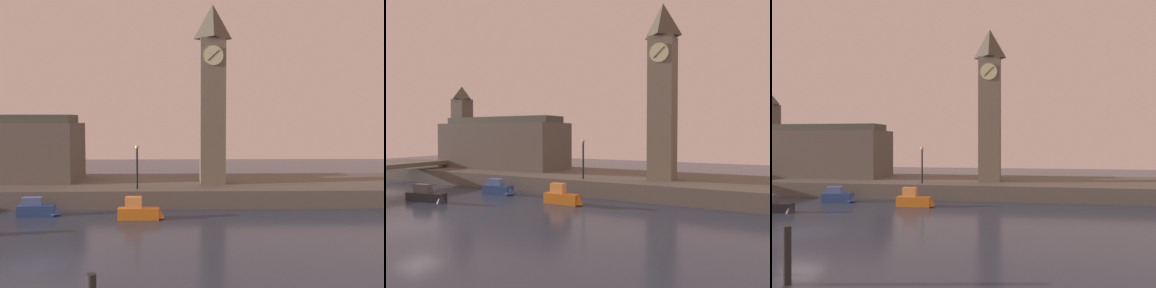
# 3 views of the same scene
# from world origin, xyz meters

# --- Properties ---
(ground_plane) EXTENTS (120.00, 120.00, 0.00)m
(ground_plane) POSITION_xyz_m (0.00, 0.00, 0.00)
(ground_plane) COLOR #2D384C
(far_embankment) EXTENTS (70.00, 12.00, 1.50)m
(far_embankment) POSITION_xyz_m (0.00, 20.00, 0.75)
(far_embankment) COLOR #5B544C
(far_embankment) RESTS_ON ground
(clock_tower) EXTENTS (2.50, 2.53, 16.32)m
(clock_tower) POSITION_xyz_m (10.20, 18.67, 9.93)
(clock_tower) COLOR #6B6051
(clock_tower) RESTS_ON far_embankment
(parliament_hall) EXTENTS (16.31, 6.42, 10.61)m
(parliament_hall) POSITION_xyz_m (-11.25, 21.04, 4.68)
(parliament_hall) COLOR #5B544C
(parliament_hall) RESTS_ON far_embankment
(streetlamp) EXTENTS (0.36, 0.36, 3.75)m
(streetlamp) POSITION_xyz_m (3.59, 15.37, 3.85)
(streetlamp) COLOR black
(streetlamp) RESTS_ON far_embankment
(mooring_post_right) EXTENTS (0.32, 0.32, 2.35)m
(mooring_post_right) POSITION_xyz_m (4.40, -7.87, 1.17)
(mooring_post_right) COLOR #292929
(mooring_post_right) RESTS_ON ground
(boat_tour_blue) EXTENTS (3.37, 1.41, 1.43)m
(boat_tour_blue) POSITION_xyz_m (-3.61, 11.93, 0.54)
(boat_tour_blue) COLOR #2D4C93
(boat_tour_blue) RESTS_ON ground
(boat_patrol_orange) EXTENTS (3.45, 0.94, 1.68)m
(boat_patrol_orange) POSITION_xyz_m (4.32, 10.50, 0.58)
(boat_patrol_orange) COLOR orange
(boat_patrol_orange) RESTS_ON ground
(boat_barge_dark) EXTENTS (4.16, 1.43, 1.49)m
(boat_barge_dark) POSITION_xyz_m (-6.34, 5.96, 0.51)
(boat_barge_dark) COLOR #232328
(boat_barge_dark) RESTS_ON ground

